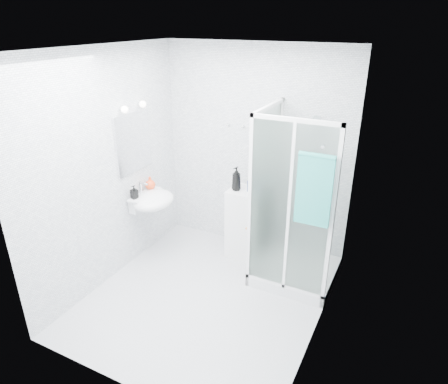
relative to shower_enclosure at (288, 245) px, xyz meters
The scene contains 12 objects.
room 1.33m from the shower_enclosure, 131.13° to the right, with size 2.40×2.60×2.60m.
shower_enclosure is the anchor object (origin of this frame).
wall_basin 1.72m from the shower_enclosure, 169.19° to the right, with size 0.46×0.56×0.35m.
mirror 2.16m from the shower_enclosure, behind, with size 0.02×0.60×0.70m, color white.
vanity_lights 2.35m from the shower_enclosure, behind, with size 0.10×0.40×0.08m.
wall_hooks 1.57m from the shower_enclosure, 151.98° to the left, with size 0.23×0.06×0.03m.
storage_cabinet 0.71m from the shower_enclosure, 159.68° to the left, with size 0.38×0.40×0.91m.
hand_towel 1.05m from the shower_enclosure, 51.36° to the right, with size 0.34×0.05×0.73m.
shampoo_bottle_a 1.00m from the shower_enclosure, 165.11° to the left, with size 0.11×0.11×0.30m, color black.
shampoo_bottle_b 0.85m from the shower_enclosure, 155.97° to the left, with size 0.09×0.10×0.21m, color navy.
soap_dispenser_orange 1.85m from the shower_enclosure, behind, with size 0.13×0.13×0.16m, color #F5491C.
soap_dispenser_black 1.91m from the shower_enclosure, 164.96° to the right, with size 0.07×0.08×0.16m, color black.
Camera 1 is at (1.78, -3.08, 2.84)m, focal length 32.00 mm.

